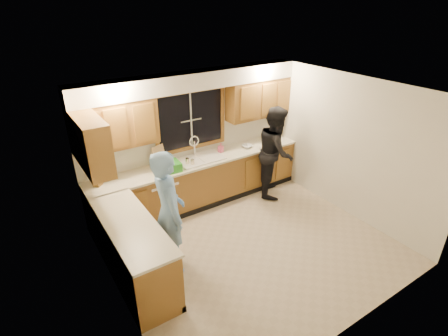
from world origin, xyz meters
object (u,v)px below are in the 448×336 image
object	(u,v)px
stove	(149,277)
soap_bottle	(221,148)
dishwasher	(160,196)
woman	(276,152)
bowl	(247,146)
man	(169,213)
dish_crate	(170,167)
knife_block	(97,179)
sink	(200,162)

from	to	relation	value
stove	soap_bottle	bearing A→B (deg)	39.40
dishwasher	woman	distance (m)	2.38
bowl	dishwasher	bearing A→B (deg)	179.59
man	soap_bottle	distance (m)	2.25
man	bowl	bearing A→B (deg)	-51.58
man	dish_crate	distance (m)	1.35
dishwasher	man	size ratio (longest dim) A/B	0.44
man	bowl	size ratio (longest dim) A/B	9.05
dishwasher	knife_block	xyz separation A→B (m)	(-1.00, 0.05, 0.63)
dish_crate	woman	bearing A→B (deg)	-9.43
sink	dishwasher	xyz separation A→B (m)	(-0.85, -0.01, -0.45)
man	soap_bottle	xyz separation A→B (m)	(1.76, 1.40, 0.08)
dishwasher	stove	bearing A→B (deg)	-117.69
dishwasher	knife_block	bearing A→B (deg)	177.25
stove	sink	bearing A→B (deg)	45.39
man	woman	size ratio (longest dim) A/B	1.04
dish_crate	bowl	bearing A→B (deg)	2.99
dish_crate	man	bearing A→B (deg)	-116.19
dish_crate	knife_block	bearing A→B (deg)	172.74
sink	dish_crate	world-z (taller)	sink
stove	dish_crate	bearing A→B (deg)	56.14
stove	woman	bearing A→B (deg)	22.74
man	knife_block	distance (m)	1.49
knife_block	bowl	size ratio (longest dim) A/B	1.11
woman	soap_bottle	distance (m)	1.08
woman	knife_block	size ratio (longest dim) A/B	7.84
dishwasher	dish_crate	xyz separation A→B (m)	(0.19, -0.10, 0.59)
dishwasher	soap_bottle	xyz separation A→B (m)	(1.36, 0.09, 0.60)
sink	dish_crate	bearing A→B (deg)	-169.72
sink	knife_block	size ratio (longest dim) A/B	3.74
bowl	knife_block	bearing A→B (deg)	178.79
bowl	stove	bearing A→B (deg)	-148.01
bowl	man	bearing A→B (deg)	-150.77
man	dish_crate	size ratio (longest dim) A/B	5.61
dishwasher	woman	bearing A→B (deg)	-11.17
dishwasher	soap_bottle	size ratio (longest dim) A/B	4.47
dishwasher	soap_bottle	bearing A→B (deg)	3.60
knife_block	dish_crate	size ratio (longest dim) A/B	0.69
stove	dish_crate	xyz separation A→B (m)	(1.14, 1.71, 0.55)
woman	stove	bearing A→B (deg)	153.08
dishwasher	woman	size ratio (longest dim) A/B	0.45
woman	bowl	xyz separation A→B (m)	(-0.36, 0.44, 0.04)
soap_bottle	dishwasher	bearing A→B (deg)	-176.40
sink	stove	bearing A→B (deg)	-134.61
woman	soap_bottle	bearing A→B (deg)	100.36
dishwasher	bowl	bearing A→B (deg)	-0.41
knife_block	soap_bottle	xyz separation A→B (m)	(2.36, 0.04, -0.02)
sink	woman	xyz separation A→B (m)	(1.44, -0.47, 0.04)
sink	bowl	world-z (taller)	sink
sink	man	xyz separation A→B (m)	(-1.25, -1.33, 0.07)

